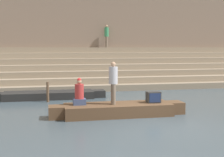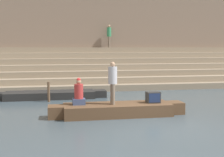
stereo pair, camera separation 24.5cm
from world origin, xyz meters
name	(u,v)px [view 1 (the left image)]	position (x,y,z in m)	size (l,w,h in m)	color
ground_plane	(160,126)	(0.00, 0.00, 0.00)	(120.00, 120.00, 0.00)	#3D4C56
ghat_steps	(102,72)	(0.00, 11.93, 0.97)	(36.00, 5.23, 2.71)	gray
back_wall	(97,38)	(0.00, 14.40, 3.45)	(34.20, 1.28, 6.95)	#7F6B5B
rowboat_main	(118,109)	(-1.07, 1.90, 0.26)	(5.48, 1.47, 0.48)	brown
person_standing	(113,80)	(-1.27, 1.86, 1.45)	(0.35, 0.35, 1.69)	#756656
person_rowing	(79,94)	(-2.60, 2.02, 0.90)	(0.49, 0.39, 1.06)	#3D4C75
tv_set	(153,97)	(0.41, 1.89, 0.70)	(0.55, 0.41, 0.45)	#2D2D2D
moored_boat_shore	(49,95)	(-3.78, 6.67, 0.20)	(6.04, 1.33, 0.38)	black
mooring_post	(48,92)	(-3.83, 5.64, 0.50)	(0.13, 0.13, 1.01)	brown
person_on_steps	(107,34)	(0.62, 13.43, 3.70)	(0.32, 0.32, 1.72)	#756656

